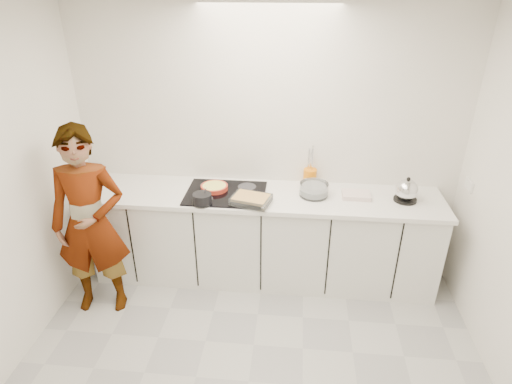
# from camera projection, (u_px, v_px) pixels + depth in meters

# --- Properties ---
(floor) EXTENTS (3.60, 3.20, 0.00)m
(floor) POSITION_uv_depth(u_px,v_px,m) (249.00, 381.00, 3.18)
(floor) COLOR #B0B0AC
(floor) RESTS_ON ground
(wall_back) EXTENTS (3.60, 0.00, 2.60)m
(wall_back) POSITION_uv_depth(u_px,v_px,m) (267.00, 142.00, 4.01)
(wall_back) COLOR white
(wall_back) RESTS_ON ground
(base_cabinets) EXTENTS (3.20, 0.58, 0.87)m
(base_cabinets) POSITION_uv_depth(u_px,v_px,m) (264.00, 238.00, 4.12)
(base_cabinets) COLOR silver
(base_cabinets) RESTS_ON floor
(countertop) EXTENTS (3.24, 0.64, 0.04)m
(countertop) POSITION_uv_depth(u_px,v_px,m) (264.00, 197.00, 3.91)
(countertop) COLOR white
(countertop) RESTS_ON base_cabinets
(hob) EXTENTS (0.72, 0.54, 0.01)m
(hob) POSITION_uv_depth(u_px,v_px,m) (226.00, 193.00, 3.91)
(hob) COLOR black
(hob) RESTS_ON countertop
(tart_dish) EXTENTS (0.31, 0.31, 0.04)m
(tart_dish) POSITION_uv_depth(u_px,v_px,m) (214.00, 187.00, 3.96)
(tart_dish) COLOR red
(tart_dish) RESTS_ON hob
(saucepan) EXTENTS (0.21, 0.21, 0.16)m
(saucepan) POSITION_uv_depth(u_px,v_px,m) (202.00, 199.00, 3.70)
(saucepan) COLOR black
(saucepan) RESTS_ON hob
(baking_dish) EXTENTS (0.38, 0.31, 0.06)m
(baking_dish) POSITION_uv_depth(u_px,v_px,m) (251.00, 199.00, 3.72)
(baking_dish) COLOR silver
(baking_dish) RESTS_ON hob
(mixing_bowl) EXTENTS (0.31, 0.31, 0.12)m
(mixing_bowl) POSITION_uv_depth(u_px,v_px,m) (314.00, 190.00, 3.86)
(mixing_bowl) COLOR silver
(mixing_bowl) RESTS_ON countertop
(tea_towel) EXTENTS (0.25, 0.18, 0.04)m
(tea_towel) POSITION_uv_depth(u_px,v_px,m) (356.00, 195.00, 3.85)
(tea_towel) COLOR white
(tea_towel) RESTS_ON countertop
(kettle) EXTENTS (0.27, 0.27, 0.23)m
(kettle) POSITION_uv_depth(u_px,v_px,m) (407.00, 191.00, 3.76)
(kettle) COLOR black
(kettle) RESTS_ON countertop
(utensil_crock) EXTENTS (0.13, 0.13, 0.16)m
(utensil_crock) POSITION_uv_depth(u_px,v_px,m) (310.00, 177.00, 4.06)
(utensil_crock) COLOR orange
(utensil_crock) RESTS_ON countertop
(cook) EXTENTS (0.68, 0.50, 1.70)m
(cook) POSITION_uv_depth(u_px,v_px,m) (90.00, 224.00, 3.56)
(cook) COLOR silver
(cook) RESTS_ON floor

